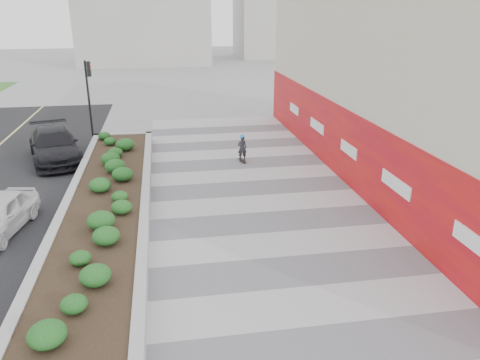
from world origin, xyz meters
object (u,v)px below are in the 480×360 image
object	(u,v)px
skateboarder	(242,148)
car_dark	(54,145)
planter	(107,199)
traffic_signal_near	(89,88)

from	to	relation	value
skateboarder	car_dark	bearing A→B (deg)	163.25
skateboarder	car_dark	xyz separation A→B (m)	(-8.72, 1.70, 0.06)
planter	skateboarder	xyz separation A→B (m)	(5.72, 4.65, 0.26)
car_dark	skateboarder	bearing A→B (deg)	-27.34
planter	traffic_signal_near	distance (m)	10.90
skateboarder	car_dark	distance (m)	8.89
planter	skateboarder	distance (m)	7.38
traffic_signal_near	skateboarder	xyz separation A→B (m)	(7.45, -5.85, -2.08)
planter	car_dark	distance (m)	7.03
skateboarder	planter	bearing A→B (deg)	-146.65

